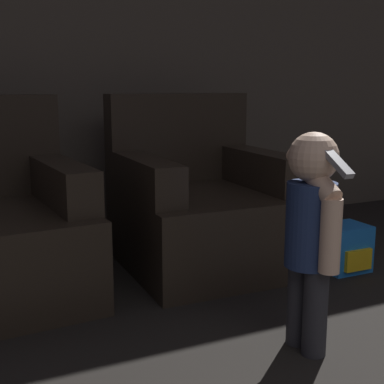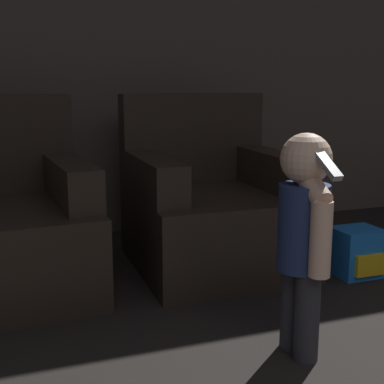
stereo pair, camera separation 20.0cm
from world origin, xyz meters
name	(u,v)px [view 2 (the right image)]	position (x,y,z in m)	size (l,w,h in m)	color
wall_back	(98,31)	(0.00, 4.50, 1.30)	(8.40, 0.05, 2.60)	#51493F
armchair_right	(210,207)	(0.43, 3.66, 0.31)	(0.85, 0.92, 0.92)	black
person_toddler	(304,228)	(0.35, 2.59, 0.48)	(0.18, 0.32, 0.81)	#28282D
toy_backpack	(357,252)	(1.07, 3.22, 0.12)	(0.23, 0.22, 0.25)	blue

